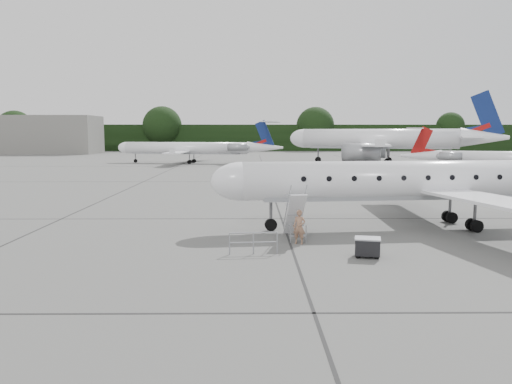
{
  "coord_description": "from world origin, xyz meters",
  "views": [
    {
      "loc": [
        -8.6,
        -24.01,
        5.57
      ],
      "look_at": [
        -8.36,
        3.36,
        2.3
      ],
      "focal_mm": 35.0,
      "sensor_mm": 36.0,
      "label": 1
    }
  ],
  "objects": [
    {
      "name": "bg_regional_left",
      "position": [
        -20.61,
        67.41,
        3.84
      ],
      "size": [
        32.46,
        25.83,
        7.67
      ],
      "primitive_type": null,
      "rotation": [
        0.0,
        0.0,
        -0.18
      ],
      "color": "white",
      "rests_on": "ground"
    },
    {
      "name": "airstair",
      "position": [
        -6.34,
        1.81,
        1.23
      ],
      "size": [
        1.06,
        2.29,
        2.47
      ],
      "primitive_type": null,
      "rotation": [
        0.0,
        0.0,
        0.1
      ],
      "color": "white",
      "rests_on": "ground"
    },
    {
      "name": "terminal_building",
      "position": [
        -70.0,
        110.0,
        5.0
      ],
      "size": [
        40.0,
        14.0,
        10.0
      ],
      "primitive_type": "cube",
      "color": "slate",
      "rests_on": "ground"
    },
    {
      "name": "ground",
      "position": [
        0.0,
        0.0,
        0.0
      ],
      "size": [
        320.0,
        320.0,
        0.0
      ],
      "primitive_type": "plane",
      "color": "slate",
      "rests_on": "ground"
    },
    {
      "name": "treeline",
      "position": [
        0.0,
        130.0,
        4.0
      ],
      "size": [
        260.0,
        4.0,
        8.0
      ],
      "primitive_type": "cube",
      "color": "black",
      "rests_on": "ground"
    },
    {
      "name": "baggage_cart",
      "position": [
        -3.4,
        -2.15,
        0.47
      ],
      "size": [
        1.25,
        1.1,
        0.94
      ],
      "primitive_type": null,
      "rotation": [
        0.0,
        0.0,
        -0.22
      ],
      "color": "black",
      "rests_on": "ground"
    },
    {
      "name": "safety_railing",
      "position": [
        -8.52,
        -1.53,
        0.5
      ],
      "size": [
        2.2,
        0.26,
        1.0
      ],
      "primitive_type": null,
      "rotation": [
        0.0,
        0.0,
        0.08
      ],
      "color": "gray",
      "rests_on": "ground"
    },
    {
      "name": "passenger",
      "position": [
        -6.21,
        0.56,
        0.87
      ],
      "size": [
        0.73,
        0.6,
        1.73
      ],
      "primitive_type": "imported",
      "rotation": [
        0.0,
        0.0,
        -0.34
      ],
      "color": "#91674F",
      "rests_on": "ground"
    },
    {
      "name": "bg_narrowbody",
      "position": [
        14.13,
        65.36,
        6.21
      ],
      "size": [
        40.74,
        34.63,
        12.43
      ],
      "primitive_type": null,
      "rotation": [
        0.0,
        0.0,
        -0.32
      ],
      "color": "white",
      "rests_on": "ground"
    },
    {
      "name": "main_regional_jet",
      "position": [
        2.77,
        4.97,
        3.94
      ],
      "size": [
        32.72,
        25.01,
        7.87
      ],
      "primitive_type": null,
      "rotation": [
        0.0,
        0.0,
        0.1
      ],
      "color": "white",
      "rests_on": "ground"
    }
  ]
}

